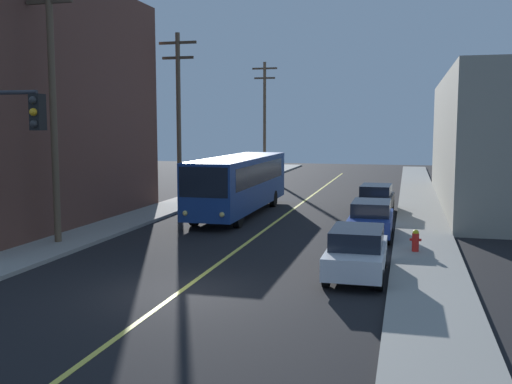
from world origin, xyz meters
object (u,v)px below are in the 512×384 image
(utility_pole_far, at_px, (265,114))
(fire_hydrant, at_px, (416,240))
(parked_car_white, at_px, (357,251))
(utility_pole_near, at_px, (53,92))
(city_bus, at_px, (240,182))
(utility_pole_mid, at_px, (179,110))
(parked_car_black, at_px, (376,199))
(parked_car_blue, at_px, (371,219))

(utility_pole_far, bearing_deg, fire_hydrant, -66.84)
(parked_car_white, distance_m, utility_pole_near, 13.71)
(city_bus, height_order, utility_pole_far, utility_pole_far)
(utility_pole_mid, distance_m, utility_pole_far, 20.77)
(parked_car_black, relative_size, utility_pole_far, 0.42)
(utility_pole_mid, height_order, fire_hydrant, utility_pole_mid)
(city_bus, distance_m, utility_pole_far, 24.52)
(city_bus, relative_size, fire_hydrant, 14.48)
(parked_car_black, distance_m, utility_pole_mid, 13.12)
(parked_car_white, xyz_separation_m, parked_car_blue, (0.03, 7.04, 0.00))
(utility_pole_mid, height_order, utility_pole_far, utility_pole_far)
(utility_pole_far, bearing_deg, city_bus, -79.63)
(parked_car_white, relative_size, utility_pole_mid, 0.42)
(parked_car_white, height_order, parked_car_black, same)
(utility_pole_near, distance_m, utility_pole_mid, 13.04)
(city_bus, bearing_deg, parked_car_black, 16.81)
(parked_car_white, bearing_deg, fire_hydrant, 63.37)
(parked_car_black, xyz_separation_m, fire_hydrant, (2.04, -10.54, -0.26))
(parked_car_white, distance_m, parked_car_blue, 7.04)
(city_bus, distance_m, parked_car_white, 14.27)
(city_bus, xyz_separation_m, utility_pole_near, (-4.95, -10.03, 4.44))
(utility_pole_far, relative_size, fire_hydrant, 12.79)
(parked_car_blue, distance_m, parked_car_black, 7.30)
(city_bus, bearing_deg, utility_pole_mid, 147.84)
(utility_pole_far, distance_m, fire_hydrant, 35.32)
(parked_car_white, xyz_separation_m, parked_car_black, (-0.14, 14.33, 0.00))
(utility_pole_near, xyz_separation_m, utility_pole_mid, (0.18, 13.03, -0.40))
(parked_car_white, bearing_deg, city_bus, 121.66)
(utility_pole_near, bearing_deg, city_bus, 63.75)
(parked_car_white, xyz_separation_m, fire_hydrant, (1.90, 3.80, -0.26))
(utility_pole_mid, bearing_deg, parked_car_white, -50.99)
(utility_pole_near, distance_m, fire_hydrant, 15.50)
(city_bus, xyz_separation_m, parked_car_black, (7.34, 2.22, -0.98))
(utility_pole_far, xyz_separation_m, fire_hydrant, (13.72, -32.08, -5.45))
(parked_car_blue, xyz_separation_m, utility_pole_mid, (-12.28, 8.08, 5.01))
(city_bus, distance_m, parked_car_black, 7.73)
(utility_pole_mid, bearing_deg, utility_pole_far, 88.83)
(parked_car_blue, height_order, fire_hydrant, parked_car_blue)
(parked_car_black, relative_size, utility_pole_near, 0.40)
(parked_car_blue, distance_m, utility_pole_far, 31.61)
(parked_car_white, relative_size, parked_car_blue, 1.00)
(city_bus, relative_size, parked_car_white, 2.76)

